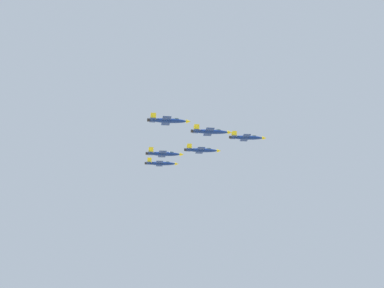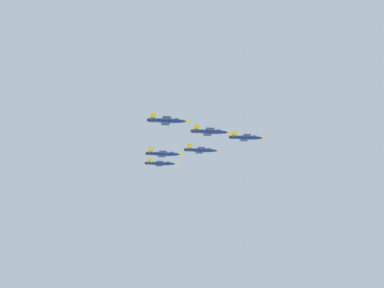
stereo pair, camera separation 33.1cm
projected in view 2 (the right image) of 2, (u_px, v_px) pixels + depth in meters
The scene contains 6 objects.
jet_lead at pixel (247, 137), 249.90m from camera, with size 17.64×10.66×3.72m.
jet_left_wingman at pixel (202, 150), 263.12m from camera, with size 18.25×11.10×3.84m.
jet_right_wingman at pixel (211, 132), 231.65m from camera, with size 18.04×10.97×3.79m.
jet_left_outer at pixel (161, 163), 276.05m from camera, with size 17.45×10.53×3.68m.
jet_right_outer at pixel (168, 120), 213.91m from camera, with size 17.45×10.62×3.67m.
jet_slot_rear at pixel (164, 154), 243.72m from camera, with size 17.41×10.59×3.66m.
Camera 2 is at (47.47, 241.67, 85.88)m, focal length 50.41 mm.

